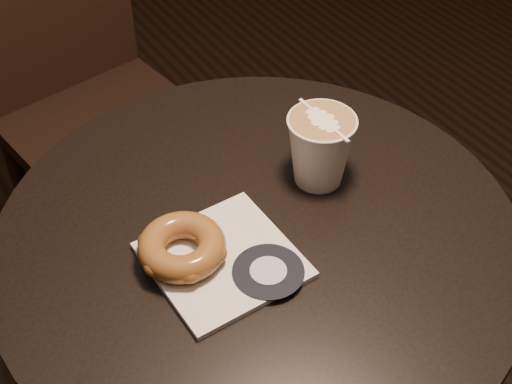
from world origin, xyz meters
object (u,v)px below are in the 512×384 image
Objects in this scene: pastry_bag at (223,260)px; chair at (76,68)px; doughnut at (182,247)px; cafe_table at (258,319)px; latte_cup at (320,150)px.

chair is at bearing 82.53° from pastry_bag.
chair is 8.99× the size of doughnut.
latte_cup is (0.12, 0.04, 0.25)m from cafe_table.
latte_cup reaches higher than cafe_table.
chair is 0.78m from latte_cup.
latte_cup is at bearing -90.55° from chair.
pastry_bag is at bearing -104.88° from chair.
pastry_bag is 1.64× the size of latte_cup.
cafe_table is 0.25m from doughnut.
latte_cup is (0.10, -0.74, 0.25)m from chair.
latte_cup reaches higher than doughnut.
chair is 9.43× the size of latte_cup.
latte_cup is at bearing 16.92° from cafe_table.
latte_cup is at bearing 16.99° from pastry_bag.
pastry_bag is at bearing -162.09° from latte_cup.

